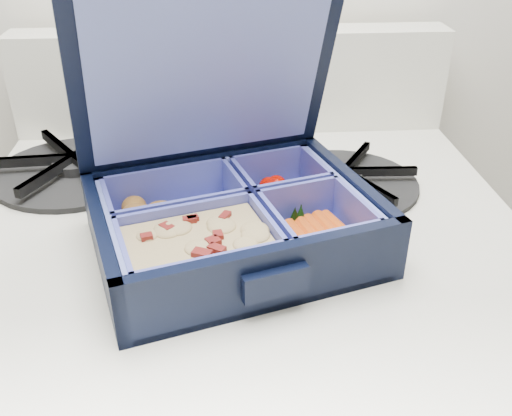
{
  "coord_description": "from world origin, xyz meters",
  "views": [
    {
      "loc": [
        -0.2,
        1.2,
        1.16
      ],
      "look_at": [
        -0.17,
        1.66,
        0.9
      ],
      "focal_mm": 40.0,
      "sensor_mm": 36.0,
      "label": 1
    }
  ],
  "objects": [
    {
      "name": "burner_grate_rear",
      "position": [
        -0.37,
        1.82,
        0.87
      ],
      "size": [
        0.2,
        0.2,
        0.02
      ],
      "primitive_type": "cylinder",
      "rotation": [
        0.0,
        0.0,
        0.07
      ],
      "color": "black",
      "rests_on": "stove"
    },
    {
      "name": "burner_grate",
      "position": [
        -0.06,
        1.77,
        0.87
      ],
      "size": [
        0.18,
        0.18,
        0.02
      ],
      "primitive_type": "cylinder",
      "rotation": [
        0.0,
        0.0,
        -0.03
      ],
      "color": "black",
      "rests_on": "stove"
    },
    {
      "name": "bento_box",
      "position": [
        -0.19,
        1.65,
        0.89
      ],
      "size": [
        0.29,
        0.26,
        0.06
      ],
      "primitive_type": null,
      "rotation": [
        0.0,
        0.0,
        0.3
      ],
      "color": "black",
      "rests_on": "stove"
    },
    {
      "name": "fork",
      "position": [
        -0.19,
        1.79,
        0.86
      ],
      "size": [
        0.15,
        0.15,
        0.01
      ],
      "primitive_type": null,
      "rotation": [
        0.0,
        0.0,
        -0.8
      ],
      "color": "silver",
      "rests_on": "stove"
    }
  ]
}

